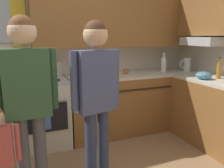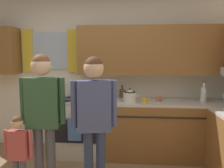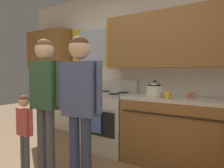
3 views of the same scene
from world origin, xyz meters
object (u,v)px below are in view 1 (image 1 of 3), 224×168
object	(u,v)px
stove_oven	(39,112)
adult_holding_child	(27,91)
cup_terracotta	(126,72)
bottle_oil_amber	(219,70)
mixing_bowl	(204,76)
mug_mustard_yellow	(116,74)
adult_in_plaid	(96,88)
bottle_milk_white	(164,64)
bottle_squat_brown	(83,69)
water_pitcher	(187,64)
stovetop_kettle	(99,70)

from	to	relation	value
stove_oven	adult_holding_child	distance (m)	1.24
cup_terracotta	adult_holding_child	bearing A→B (deg)	-143.17
bottle_oil_amber	mixing_bowl	bearing A→B (deg)	168.07
adult_holding_child	mug_mustard_yellow	bearing A→B (deg)	36.49
adult_in_plaid	bottle_milk_white	bearing A→B (deg)	35.96
bottle_squat_brown	mixing_bowl	xyz separation A→B (m)	(1.35, -1.00, -0.03)
bottle_squat_brown	cup_terracotta	world-z (taller)	bottle_squat_brown
water_pitcher	adult_in_plaid	size ratio (longest dim) A/B	0.14
mug_mustard_yellow	water_pitcher	xyz separation A→B (m)	(1.25, 0.05, 0.07)
cup_terracotta	adult_in_plaid	bearing A→B (deg)	-127.16
bottle_oil_amber	cup_terracotta	size ratio (longest dim) A/B	2.63
mug_mustard_yellow	adult_in_plaid	bearing A→B (deg)	-123.39
mixing_bowl	water_pitcher	bearing A→B (deg)	68.19
mug_mustard_yellow	adult_holding_child	distance (m)	1.47
bottle_oil_amber	stove_oven	bearing A→B (deg)	159.53
mixing_bowl	adult_in_plaid	bearing A→B (deg)	-167.85
cup_terracotta	adult_in_plaid	world-z (taller)	adult_in_plaid
bottle_oil_amber	water_pitcher	xyz separation A→B (m)	(0.04, 0.67, 0.00)
stovetop_kettle	mixing_bowl	world-z (taller)	stovetop_kettle
stove_oven	adult_in_plaid	world-z (taller)	adult_in_plaid
bottle_squat_brown	cup_terracotta	size ratio (longest dim) A/B	1.88
bottle_squat_brown	water_pitcher	size ratio (longest dim) A/B	0.93
water_pitcher	adult_holding_child	size ratio (longest dim) A/B	0.14
mug_mustard_yellow	mixing_bowl	bearing A→B (deg)	-29.56
cup_terracotta	mixing_bowl	distance (m)	1.07
cup_terracotta	stovetop_kettle	xyz separation A→B (m)	(-0.45, -0.08, 0.06)
bottle_oil_amber	adult_holding_child	size ratio (longest dim) A/B	0.18
bottle_squat_brown	bottle_milk_white	bearing A→B (deg)	-12.40
stove_oven	water_pitcher	size ratio (longest dim) A/B	5.00
bottle_squat_brown	water_pitcher	world-z (taller)	water_pitcher
bottle_squat_brown	mug_mustard_yellow	size ratio (longest dim) A/B	1.71
stovetop_kettle	adult_in_plaid	distance (m)	1.08
bottle_oil_amber	mixing_bowl	xyz separation A→B (m)	(-0.21, 0.05, -0.06)
cup_terracotta	bottle_milk_white	bearing A→B (deg)	-1.29
bottle_squat_brown	stovetop_kettle	world-z (taller)	stovetop_kettle
bottle_milk_white	adult_holding_child	bearing A→B (deg)	-153.26
bottle_squat_brown	mixing_bowl	distance (m)	1.68
mug_mustard_yellow	water_pitcher	distance (m)	1.25
bottle_milk_white	bottle_squat_brown	bearing A→B (deg)	167.60
adult_in_plaid	mug_mustard_yellow	bearing A→B (deg)	56.61
cup_terracotta	mug_mustard_yellow	xyz separation A→B (m)	(-0.23, -0.18, 0.01)
water_pitcher	bottle_milk_white	bearing A→B (deg)	162.82
cup_terracotta	adult_holding_child	distance (m)	1.76
cup_terracotta	stovetop_kettle	world-z (taller)	stovetop_kettle
water_pitcher	mixing_bowl	world-z (taller)	water_pitcher
stovetop_kettle	bottle_oil_amber	bearing A→B (deg)	-26.44
mug_mustard_yellow	mixing_bowl	xyz separation A→B (m)	(1.00, -0.57, 0.00)
bottle_squat_brown	adult_in_plaid	world-z (taller)	adult_in_plaid
stove_oven	mug_mustard_yellow	xyz separation A→B (m)	(1.02, -0.22, 0.48)
mug_mustard_yellow	mixing_bowl	size ratio (longest dim) A/B	0.58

